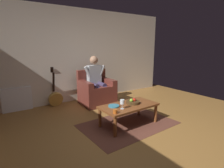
# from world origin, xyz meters

# --- Properties ---
(ground_plane) EXTENTS (7.09, 7.09, 0.00)m
(ground_plane) POSITION_xyz_m (0.00, 0.00, 0.00)
(ground_plane) COLOR olive
(wall_back) EXTENTS (6.31, 0.06, 2.55)m
(wall_back) POSITION_xyz_m (0.00, -2.74, 1.28)
(wall_back) COLOR beige
(wall_back) RESTS_ON ground
(rug) EXTENTS (1.89, 1.27, 0.01)m
(rug) POSITION_xyz_m (-0.26, -0.60, 0.00)
(rug) COLOR brown
(rug) RESTS_ON ground
(armchair) EXTENTS (0.85, 0.77, 0.91)m
(armchair) POSITION_xyz_m (-0.37, -2.11, 0.33)
(armchair) COLOR maroon
(armchair) RESTS_ON ground
(person_seated) EXTENTS (0.63, 0.56, 1.29)m
(person_seated) POSITION_xyz_m (-0.37, -2.11, 0.70)
(person_seated) COLOR #A0A5A7
(person_seated) RESTS_ON ground
(coffee_table) EXTENTS (1.17, 0.64, 0.41)m
(coffee_table) POSITION_xyz_m (-0.26, -0.60, 0.36)
(coffee_table) COLOR brown
(coffee_table) RESTS_ON ground
(guitar) EXTENTS (0.37, 0.28, 1.02)m
(guitar) POSITION_xyz_m (0.62, -2.54, 0.22)
(guitar) COLOR #AC8236
(guitar) RESTS_ON ground
(radiator) EXTENTS (0.67, 0.06, 0.58)m
(radiator) POSITION_xyz_m (1.49, -2.67, 0.29)
(radiator) COLOR white
(radiator) RESTS_ON ground
(wine_glass_near) EXTENTS (0.08, 0.08, 0.18)m
(wine_glass_near) POSITION_xyz_m (-0.02, -0.49, 0.54)
(wine_glass_near) COLOR silver
(wine_glass_near) RESTS_ON coffee_table
(fruit_bowl) EXTENTS (0.27, 0.27, 0.11)m
(fruit_bowl) POSITION_xyz_m (-0.39, -0.62, 0.44)
(fruit_bowl) COLOR #412D17
(fruit_bowl) RESTS_ON coffee_table
(decorative_dish) EXTENTS (0.21, 0.21, 0.02)m
(decorative_dish) POSITION_xyz_m (0.04, -0.68, 0.42)
(decorative_dish) COLOR teal
(decorative_dish) RESTS_ON coffee_table
(candle_jar) EXTENTS (0.08, 0.08, 0.07)m
(candle_jar) POSITION_xyz_m (0.22, -0.38, 0.45)
(candle_jar) COLOR #B5541A
(candle_jar) RESTS_ON coffee_table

